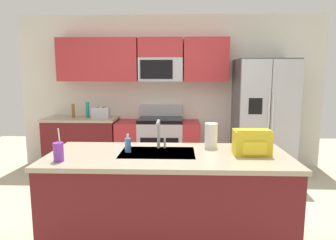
{
  "coord_description": "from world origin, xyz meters",
  "views": [
    {
      "loc": [
        0.15,
        -3.07,
        1.61
      ],
      "look_at": [
        0.02,
        0.6,
        1.05
      ],
      "focal_mm": 32.02,
      "sensor_mm": 36.0,
      "label": 1
    }
  ],
  "objects_px": {
    "toaster": "(101,113)",
    "backpack": "(252,142)",
    "pepper_mill": "(73,111)",
    "soap_dispenser": "(128,145)",
    "sink_faucet": "(159,132)",
    "paper_towel_roll": "(211,135)",
    "range_oven": "(158,145)",
    "drink_cup_purple": "(59,152)",
    "refrigerator": "(263,118)",
    "bottle_teal": "(88,110)"
  },
  "relations": [
    {
      "from": "drink_cup_purple",
      "to": "pepper_mill",
      "type": "bearing_deg",
      "value": 106.91
    },
    {
      "from": "range_oven",
      "to": "bottle_teal",
      "type": "xyz_separation_m",
      "value": [
        -1.17,
        -0.01,
        0.59
      ]
    },
    {
      "from": "range_oven",
      "to": "sink_faucet",
      "type": "distance_m",
      "value": 2.16
    },
    {
      "from": "range_oven",
      "to": "bottle_teal",
      "type": "distance_m",
      "value": 1.31
    },
    {
      "from": "toaster",
      "to": "bottle_teal",
      "type": "xyz_separation_m",
      "value": [
        -0.23,
        0.04,
        0.04
      ]
    },
    {
      "from": "toaster",
      "to": "pepper_mill",
      "type": "bearing_deg",
      "value": 173.98
    },
    {
      "from": "refrigerator",
      "to": "drink_cup_purple",
      "type": "xyz_separation_m",
      "value": [
        -2.34,
        -2.44,
        0.05
      ]
    },
    {
      "from": "refrigerator",
      "to": "paper_towel_roll",
      "type": "xyz_separation_m",
      "value": [
        -1.04,
        -1.92,
        0.09
      ]
    },
    {
      "from": "soap_dispenser",
      "to": "drink_cup_purple",
      "type": "bearing_deg",
      "value": -149.26
    },
    {
      "from": "sink_faucet",
      "to": "soap_dispenser",
      "type": "xyz_separation_m",
      "value": [
        -0.28,
        -0.14,
        -0.1
      ]
    },
    {
      "from": "toaster",
      "to": "sink_faucet",
      "type": "height_order",
      "value": "sink_faucet"
    },
    {
      "from": "toaster",
      "to": "backpack",
      "type": "distance_m",
      "value": 2.92
    },
    {
      "from": "toaster",
      "to": "paper_towel_roll",
      "type": "xyz_separation_m",
      "value": [
        1.6,
        -1.94,
        0.03
      ]
    },
    {
      "from": "drink_cup_purple",
      "to": "backpack",
      "type": "height_order",
      "value": "drink_cup_purple"
    },
    {
      "from": "refrigerator",
      "to": "drink_cup_purple",
      "type": "bearing_deg",
      "value": -133.84
    },
    {
      "from": "range_oven",
      "to": "refrigerator",
      "type": "distance_m",
      "value": 1.76
    },
    {
      "from": "refrigerator",
      "to": "bottle_teal",
      "type": "xyz_separation_m",
      "value": [
        -2.87,
        0.06,
        0.1
      ]
    },
    {
      "from": "refrigerator",
      "to": "soap_dispenser",
      "type": "distance_m",
      "value": 2.8
    },
    {
      "from": "toaster",
      "to": "paper_towel_roll",
      "type": "height_order",
      "value": "paper_towel_roll"
    },
    {
      "from": "refrigerator",
      "to": "bottle_teal",
      "type": "distance_m",
      "value": 2.87
    },
    {
      "from": "pepper_mill",
      "to": "backpack",
      "type": "xyz_separation_m",
      "value": [
        2.41,
        -2.24,
        0.0
      ]
    },
    {
      "from": "bottle_teal",
      "to": "range_oven",
      "type": "bearing_deg",
      "value": 0.4
    },
    {
      "from": "pepper_mill",
      "to": "range_oven",
      "type": "bearing_deg",
      "value": 0.1
    },
    {
      "from": "refrigerator",
      "to": "bottle_teal",
      "type": "height_order",
      "value": "refrigerator"
    },
    {
      "from": "soap_dispenser",
      "to": "backpack",
      "type": "xyz_separation_m",
      "value": [
        1.12,
        -0.04,
        0.05
      ]
    },
    {
      "from": "paper_towel_roll",
      "to": "toaster",
      "type": "bearing_deg",
      "value": 129.42
    },
    {
      "from": "pepper_mill",
      "to": "sink_faucet",
      "type": "relative_size",
      "value": 0.8
    },
    {
      "from": "sink_faucet",
      "to": "paper_towel_roll",
      "type": "relative_size",
      "value": 1.17
    },
    {
      "from": "refrigerator",
      "to": "pepper_mill",
      "type": "height_order",
      "value": "refrigerator"
    },
    {
      "from": "pepper_mill",
      "to": "backpack",
      "type": "distance_m",
      "value": 3.29
    },
    {
      "from": "pepper_mill",
      "to": "backpack",
      "type": "height_order",
      "value": "backpack"
    },
    {
      "from": "pepper_mill",
      "to": "paper_towel_roll",
      "type": "bearing_deg",
      "value": -43.9
    },
    {
      "from": "soap_dispenser",
      "to": "paper_towel_roll",
      "type": "height_order",
      "value": "paper_towel_roll"
    },
    {
      "from": "range_oven",
      "to": "backpack",
      "type": "relative_size",
      "value": 4.25
    },
    {
      "from": "pepper_mill",
      "to": "backpack",
      "type": "relative_size",
      "value": 0.71
    },
    {
      "from": "soap_dispenser",
      "to": "sink_faucet",
      "type": "bearing_deg",
      "value": 26.38
    },
    {
      "from": "range_oven",
      "to": "paper_towel_roll",
      "type": "distance_m",
      "value": 2.18
    },
    {
      "from": "sink_faucet",
      "to": "refrigerator",
      "type": "bearing_deg",
      "value": 52.24
    },
    {
      "from": "pepper_mill",
      "to": "sink_faucet",
      "type": "bearing_deg",
      "value": -52.82
    },
    {
      "from": "pepper_mill",
      "to": "drink_cup_purple",
      "type": "relative_size",
      "value": 0.82
    },
    {
      "from": "bottle_teal",
      "to": "soap_dispenser",
      "type": "xyz_separation_m",
      "value": [
        1.04,
        -2.19,
        -0.06
      ]
    },
    {
      "from": "range_oven",
      "to": "toaster",
      "type": "height_order",
      "value": "range_oven"
    },
    {
      "from": "toaster",
      "to": "backpack",
      "type": "xyz_separation_m",
      "value": [
        1.93,
        -2.19,
        0.03
      ]
    },
    {
      "from": "range_oven",
      "to": "pepper_mill",
      "type": "distance_m",
      "value": 1.52
    },
    {
      "from": "sink_faucet",
      "to": "backpack",
      "type": "relative_size",
      "value": 0.88
    },
    {
      "from": "sink_faucet",
      "to": "paper_towel_roll",
      "type": "xyz_separation_m",
      "value": [
        0.51,
        0.07,
        -0.05
      ]
    },
    {
      "from": "drink_cup_purple",
      "to": "backpack",
      "type": "distance_m",
      "value": 1.67
    },
    {
      "from": "pepper_mill",
      "to": "soap_dispenser",
      "type": "xyz_separation_m",
      "value": [
        1.29,
        -2.2,
        -0.05
      ]
    },
    {
      "from": "toaster",
      "to": "pepper_mill",
      "type": "xyz_separation_m",
      "value": [
        -0.47,
        0.05,
        0.02
      ]
    },
    {
      "from": "range_oven",
      "to": "toaster",
      "type": "distance_m",
      "value": 1.09
    }
  ]
}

